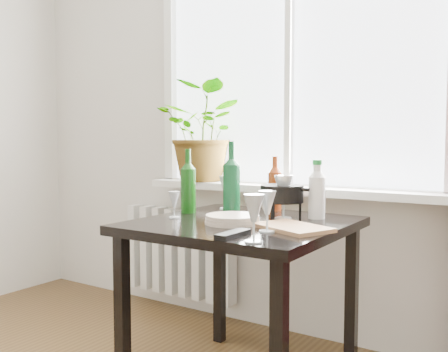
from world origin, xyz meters
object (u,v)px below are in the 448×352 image
Objects in this scene: cleaning_bottle at (317,189)px; wineglass_back_left at (226,192)px; fondue_pot at (282,201)px; cutting_board at (292,227)px; wineglass_front_left at (174,205)px; wineglass_front_right at (267,211)px; radiator at (179,252)px; wineglass_back_center at (284,196)px; tv_remote at (233,234)px; wineglass_far_right at (254,218)px; wine_bottle_left at (188,180)px; table at (243,242)px; bottle_amber at (275,183)px; wine_bottle_right at (232,177)px; plate_stack at (232,219)px; potted_plant at (206,132)px.

cleaning_bottle reaches higher than wineglass_back_left.
fondue_pot is 0.74× the size of cutting_board.
cutting_board is at bearing 2.74° from wineglass_front_left.
cleaning_bottle is 1.63× the size of wineglass_front_right.
wineglass_front_right reaches higher than radiator.
wineglass_back_center is at bearing -36.85° from fondue_pot.
wineglass_back_left is 1.00× the size of tv_remote.
wineglass_far_right is at bearing -87.42° from cleaning_bottle.
wineglass_front_right is at bearing -23.78° from wine_bottle_left.
wineglass_back_center reaches higher than wineglass_back_left.
bottle_amber reaches higher than table.
wineglass_front_right is 1.32× the size of wineglass_front_left.
radiator is 4.71× the size of wineglass_far_right.
wine_bottle_right is at bearing -165.54° from cleaning_bottle.
radiator is 1.18m from plate_stack.
wineglass_front_right reaches higher than plate_stack.
potted_plant is (0.22, -0.03, 0.76)m from radiator.
radiator is 3.63× the size of fondue_pot.
cutting_board is at bearing -32.15° from radiator.
wineglass_far_right is at bearing -47.52° from potted_plant.
wineglass_back_left is 0.39m from fondue_pot.
radiator is at bearing 147.85° from cutting_board.
wine_bottle_right reaches higher than wineglass_back_center.
cleaning_bottle is 1.30× the size of wineglass_back_center.
wine_bottle_left reaches higher than wineglass_front_left.
radiator is 1.41m from wineglass_front_right.
wineglass_back_center is (0.16, -0.22, -0.04)m from bottle_amber.
wineglass_far_right reaches higher than cutting_board.
wineglass_front_left reaches higher than radiator.
bottle_amber is at bearing 112.37° from wineglass_far_right.
fondue_pot reaches higher than cutting_board.
radiator is 1.01m from wine_bottle_right.
potted_plant is at bearing 137.71° from wineglass_back_left.
plate_stack is (0.85, -0.72, 0.38)m from radiator.
potted_plant is at bearing 135.98° from table.
wineglass_front_left is at bearing 154.36° from wineglass_far_right.
wineglass_far_right is at bearing -67.63° from bottle_amber.
cutting_board is at bearing -15.30° from table.
fondue_pot is (0.11, 0.17, 0.17)m from table.
tv_remote is (0.30, -0.46, -0.17)m from wine_bottle_right.
plate_stack reaches higher than cutting_board.
potted_plant is at bearing 132.48° from wineglass_far_right.
wine_bottle_left is 1.83× the size of wineglass_far_right.
wineglass_back_center is at bearing 50.11° from table.
table is at bearing -43.53° from wine_bottle_right.
wineglass_front_left is (-0.51, 0.08, -0.02)m from wineglass_front_right.
tv_remote is (-0.09, -0.56, -0.12)m from cleaning_bottle.
cutting_board is at bearing -33.25° from wineglass_back_left.
wine_bottle_left reaches higher than tv_remote.
fondue_pot is (-0.02, 0.02, -0.03)m from wineglass_back_center.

